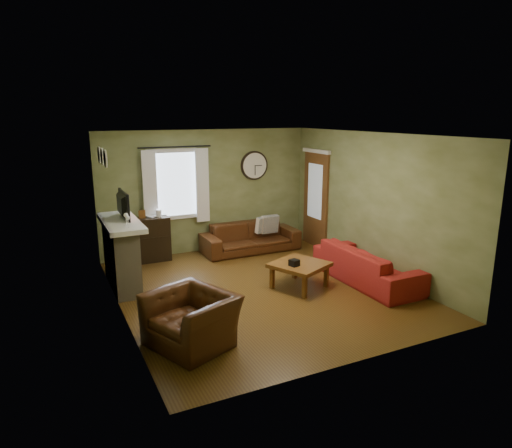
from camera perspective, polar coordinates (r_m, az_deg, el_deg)
name	(u,v)px	position (r m, az deg, el deg)	size (l,w,h in m)	color
floor	(261,289)	(7.88, 0.61, -8.14)	(4.60, 5.20, 0.00)	#4F3412
ceiling	(261,135)	(7.32, 0.66, 11.11)	(4.60, 5.20, 0.00)	white
wall_left	(117,230)	(6.82, -16.97, -0.76)	(0.00, 5.20, 2.60)	olive
wall_right	(372,203)	(8.74, 14.30, 2.52)	(0.00, 5.20, 2.60)	olive
wall_back	(207,191)	(9.85, -6.10, 4.10)	(4.60, 0.00, 2.60)	olive
wall_front	(362,260)	(5.37, 13.07, -4.38)	(4.60, 0.00, 2.60)	olive
fireplace	(121,256)	(8.14, -16.50, -3.88)	(0.40, 1.40, 1.10)	tan
firebox	(133,268)	(8.25, -15.08, -5.39)	(0.04, 0.60, 0.55)	black
mantel	(121,223)	(8.00, -16.57, 0.18)	(0.58, 1.60, 0.08)	white
tv	(119,208)	(8.10, -16.71, 1.89)	(0.60, 0.08, 0.35)	black
tv_screen	(124,205)	(8.10, -16.18, 2.33)	(0.02, 0.62, 0.36)	#994C3F
medallion_left	(105,159)	(7.45, -18.31, 7.77)	(0.28, 0.28, 0.03)	white
medallion_mid	(102,157)	(7.79, -18.67, 7.98)	(0.28, 0.28, 0.03)	white
medallion_right	(99,155)	(8.14, -18.99, 8.17)	(0.28, 0.28, 0.03)	white
window_pane	(175,184)	(9.59, -10.04, 4.92)	(1.00, 0.02, 1.30)	silver
curtain_rod	(175,147)	(9.41, -10.07, 9.47)	(0.03, 0.03, 1.50)	black
curtain_left	(150,189)	(9.37, -13.10, 4.25)	(0.28, 0.04, 1.55)	white
curtain_right	(202,186)	(9.66, -6.72, 4.80)	(0.28, 0.04, 1.55)	white
wall_clock	(255,166)	(10.15, -0.17, 7.31)	(0.64, 0.06, 0.64)	white
door	(316,200)	(10.22, 7.47, 2.99)	(0.05, 0.90, 2.10)	brown
bookshelf	(151,240)	(9.43, -13.03, -1.92)	(0.76, 0.32, 0.90)	black
book	(148,215)	(9.34, -13.34, 1.15)	(0.16, 0.22, 0.02)	brown
sofa_brown	(250,237)	(9.90, -0.71, -1.67)	(2.11, 0.82, 0.61)	#3E1F0D
pillow_left	(270,224)	(10.04, 1.73, -0.02)	(0.39, 0.12, 0.39)	gray
pillow_right	(263,225)	(9.99, 0.90, -0.08)	(0.35, 0.11, 0.35)	gray
sofa_red	(367,265)	(8.35, 13.66, -4.94)	(2.18, 0.85, 0.64)	maroon
armchair	(191,319)	(6.06, -8.09, -11.74)	(1.06, 0.92, 0.69)	#3E1F0D
coffee_table	(299,275)	(7.91, 5.44, -6.40)	(0.83, 0.83, 0.44)	brown
tissue_box	(294,268)	(7.70, 4.79, -5.55)	(0.14, 0.14, 0.11)	black
wine_glass_a	(128,222)	(7.39, -15.71, 0.23)	(0.07, 0.07, 0.19)	white
wine_glass_b	(126,220)	(7.52, -15.92, 0.53)	(0.07, 0.07, 0.21)	white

